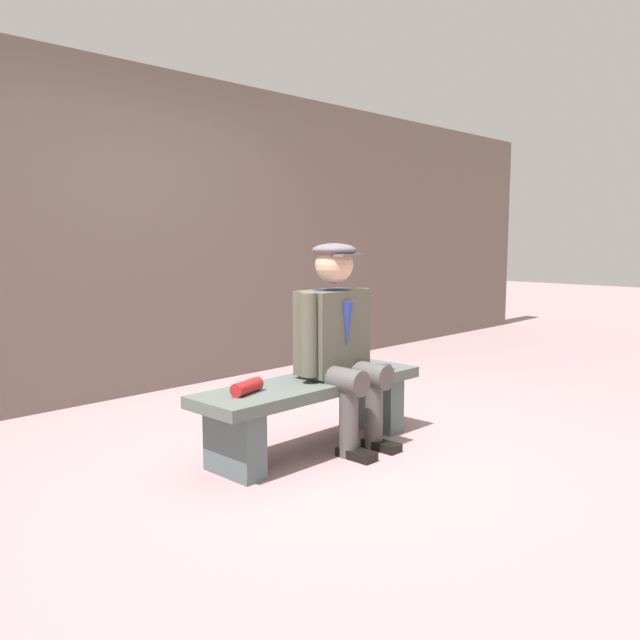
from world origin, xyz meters
TOP-DOWN VIEW (x-y plane):
  - ground_plane at (0.00, 0.00)m, footprint 30.00×30.00m
  - bench at (0.00, 0.00)m, footprint 1.54×0.44m
  - seated_man at (-0.17, 0.06)m, footprint 0.58×0.54m
  - rolled_magazine at (0.49, -0.01)m, footprint 0.23×0.13m
  - stadium_wall at (0.00, -2.09)m, footprint 12.00×0.24m

SIDE VIEW (x-z plane):
  - ground_plane at x=0.00m, z-range 0.00..0.00m
  - bench at x=0.00m, z-range 0.08..0.50m
  - rolled_magazine at x=0.49m, z-range 0.42..0.49m
  - seated_man at x=-0.17m, z-range 0.05..1.27m
  - stadium_wall at x=0.00m, z-range 0.00..2.59m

